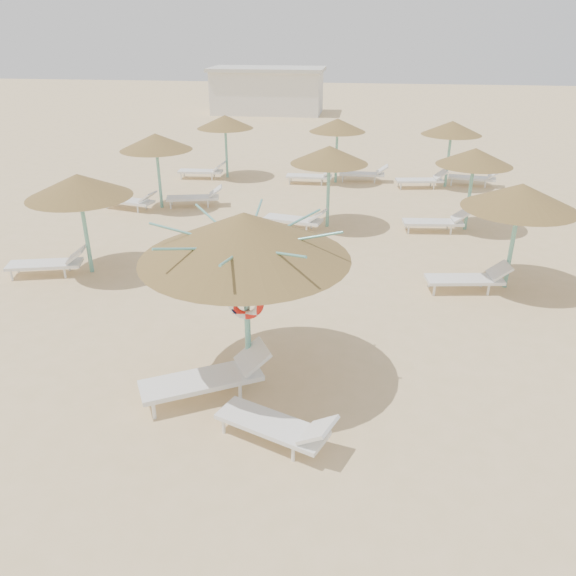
# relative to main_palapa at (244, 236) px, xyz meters

# --- Properties ---
(ground) EXTENTS (120.00, 120.00, 0.00)m
(ground) POSITION_rel_main_palapa_xyz_m (0.41, -0.15, -2.86)
(ground) COLOR #E0BC89
(ground) RESTS_ON ground
(main_palapa) EXTENTS (3.66, 3.66, 3.28)m
(main_palapa) POSITION_rel_main_palapa_xyz_m (0.00, 0.00, 0.00)
(main_palapa) COLOR #67B3A5
(main_palapa) RESTS_ON ground
(lounger_main_a) EXTENTS (2.36, 1.73, 0.84)m
(lounger_main_a) POSITION_rel_main_palapa_xyz_m (-0.57, -0.65, -2.46)
(lounger_main_a) COLOR white
(lounger_main_a) RESTS_ON ground
(lounger_main_b) EXTENTS (2.06, 1.29, 0.72)m
(lounger_main_b) POSITION_rel_main_palapa_xyz_m (0.84, -1.75, -2.51)
(lounger_main_b) COLOR white
(lounger_main_b) RESTS_ON ground
(palapa_field) EXTENTS (19.97, 13.37, 2.71)m
(palapa_field) POSITION_rel_main_palapa_xyz_m (2.62, 9.21, -0.57)
(palapa_field) COLOR #67B3A5
(palapa_field) RESTS_ON ground
(service_hut) EXTENTS (8.40, 4.40, 3.25)m
(service_hut) POSITION_rel_main_palapa_xyz_m (-5.59, 34.85, -1.22)
(service_hut) COLOR silver
(service_hut) RESTS_ON ground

